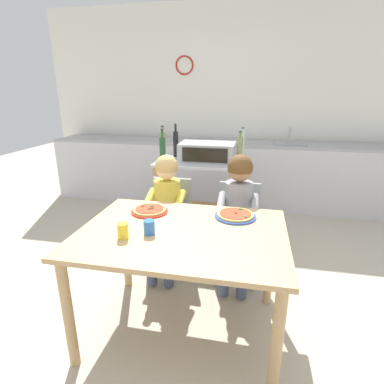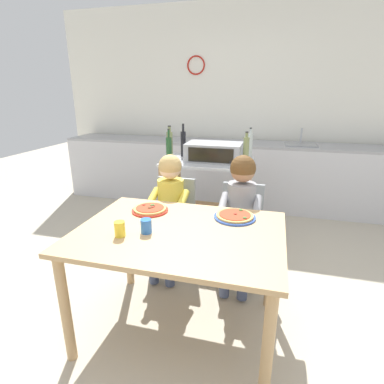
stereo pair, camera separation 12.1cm
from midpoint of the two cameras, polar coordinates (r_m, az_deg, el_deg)
name	(u,v)px [view 2 (the right image)]	position (r m, az deg, el deg)	size (l,w,h in m)	color
ground_plane	(214,248)	(3.23, 5.17, -10.40)	(11.67, 11.67, 0.00)	#B7AD99
back_wall_tiled	(240,105)	(4.63, 9.77, 15.68)	(5.43, 0.14, 2.70)	white
kitchen_counter	(234,173)	(4.36, 8.60, 3.47)	(4.89, 0.60, 1.08)	silver
kitchen_island_cart	(208,188)	(3.23, 3.99, 0.82)	(0.90, 0.61, 0.87)	#B7BABF
toaster_oven	(214,152)	(3.14, 5.25, 7.46)	(0.56, 0.37, 0.18)	#999BA0
bottle_slim_sauce	(170,145)	(3.18, -3.10, 8.75)	(0.06, 0.06, 0.35)	olive
bottle_dark_olive_oil	(169,149)	(3.08, -3.22, 8.02)	(0.06, 0.06, 0.33)	#1E4723
bottle_brown_beer	(246,151)	(2.99, 11.20, 7.61)	(0.06, 0.06, 0.32)	olive
bottle_clear_vinegar	(250,146)	(3.31, 11.80, 8.48)	(0.06, 0.06, 0.32)	#ADB7B2
bottle_squat_spirits	(183,143)	(3.35, -0.60, 9.11)	(0.06, 0.06, 0.35)	black
dining_table	(179,245)	(1.92, -0.54, -9.88)	(1.25, 0.92, 0.74)	tan
dining_chair_left	(174,217)	(2.72, -2.19, -4.80)	(0.36, 0.36, 0.81)	gray
dining_chair_right	(241,226)	(2.60, 10.39, -6.23)	(0.36, 0.36, 0.81)	gray
child_in_yellow_shirt	(169,202)	(2.54, -3.04, -1.83)	(0.32, 0.42, 1.04)	#424C6B
child_in_grey_shirt	(240,207)	(2.41, 10.43, -2.74)	(0.32, 0.42, 1.07)	#424C6B
pizza_plate_red_rimmed	(150,209)	(2.17, -6.28, -3.25)	(0.26, 0.26, 0.03)	red
pizza_plate_blue_rimmed	(235,216)	(2.07, 9.67, -4.50)	(0.28, 0.28, 0.03)	#3356B7
drinking_cup_blue	(146,226)	(1.84, -6.70, -6.37)	(0.07, 0.07, 0.09)	blue
drinking_cup_yellow	(120,229)	(1.82, -11.50, -6.80)	(0.06, 0.06, 0.09)	yellow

